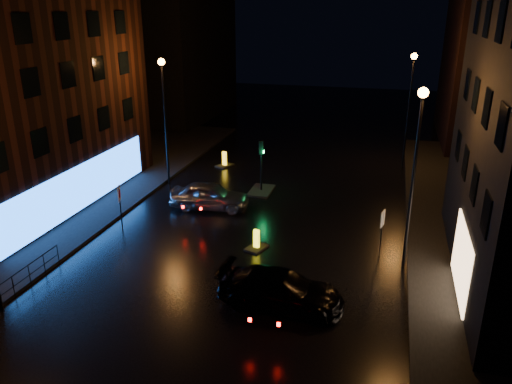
% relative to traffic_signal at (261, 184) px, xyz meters
% --- Properties ---
extents(ground, '(120.00, 120.00, 0.00)m').
position_rel_traffic_signal_xyz_m(ground, '(1.20, -14.00, -0.50)').
color(ground, black).
rests_on(ground, ground).
extents(pavement_left, '(12.00, 44.00, 0.15)m').
position_rel_traffic_signal_xyz_m(pavement_left, '(-12.80, -6.00, -0.43)').
color(pavement_left, black).
rests_on(pavement_left, ground).
extents(building_far_left, '(8.00, 16.00, 14.00)m').
position_rel_traffic_signal_xyz_m(building_far_left, '(-14.80, 21.00, 6.50)').
color(building_far_left, black).
rests_on(building_far_left, ground).
extents(building_far_right, '(8.00, 14.00, 12.00)m').
position_rel_traffic_signal_xyz_m(building_far_right, '(16.20, 18.00, 5.50)').
color(building_far_right, black).
rests_on(building_far_right, ground).
extents(street_lamp_lfar, '(0.44, 0.44, 8.37)m').
position_rel_traffic_signal_xyz_m(street_lamp_lfar, '(-6.60, -0.00, 5.06)').
color(street_lamp_lfar, black).
rests_on(street_lamp_lfar, ground).
extents(street_lamp_rnear, '(0.44, 0.44, 8.37)m').
position_rel_traffic_signal_xyz_m(street_lamp_rnear, '(9.00, -8.00, 5.06)').
color(street_lamp_rnear, black).
rests_on(street_lamp_rnear, ground).
extents(street_lamp_rfar, '(0.44, 0.44, 8.37)m').
position_rel_traffic_signal_xyz_m(street_lamp_rfar, '(9.00, 8.00, 5.06)').
color(street_lamp_rfar, black).
rests_on(street_lamp_rfar, ground).
extents(traffic_signal, '(1.40, 2.40, 3.45)m').
position_rel_traffic_signal_xyz_m(traffic_signal, '(0.00, 0.00, 0.00)').
color(traffic_signal, black).
rests_on(traffic_signal, ground).
extents(guard_railing, '(0.05, 6.04, 1.00)m').
position_rel_traffic_signal_xyz_m(guard_railing, '(-6.80, -15.00, 0.24)').
color(guard_railing, black).
rests_on(guard_railing, ground).
extents(silver_hatchback, '(4.90, 2.42, 1.61)m').
position_rel_traffic_signal_xyz_m(silver_hatchback, '(-2.26, -3.59, 0.30)').
color(silver_hatchback, '#A7AAAF').
rests_on(silver_hatchback, ground).
extents(dark_sedan, '(5.26, 2.37, 1.50)m').
position_rel_traffic_signal_xyz_m(dark_sedan, '(4.15, -12.67, 0.25)').
color(dark_sedan, black).
rests_on(dark_sedan, ground).
extents(bollard_near, '(1.13, 1.37, 1.03)m').
position_rel_traffic_signal_xyz_m(bollard_near, '(1.86, -8.03, -0.28)').
color(bollard_near, black).
rests_on(bollard_near, ground).
extents(bollard_far, '(1.32, 1.55, 1.15)m').
position_rel_traffic_signal_xyz_m(bollard_far, '(-4.09, 4.55, -0.25)').
color(bollard_far, black).
rests_on(bollard_far, ground).
extents(road_sign_left, '(0.27, 0.58, 2.49)m').
position_rel_traffic_signal_xyz_m(road_sign_left, '(-5.85, -7.71, 1.37)').
color(road_sign_left, black).
rests_on(road_sign_left, ground).
extents(road_sign_right, '(0.19, 0.57, 2.39)m').
position_rel_traffic_signal_xyz_m(road_sign_right, '(7.87, -7.20, 1.29)').
color(road_sign_right, black).
rests_on(road_sign_right, ground).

